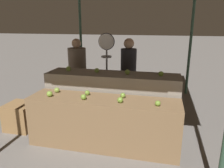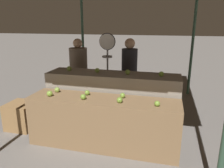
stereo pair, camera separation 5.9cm
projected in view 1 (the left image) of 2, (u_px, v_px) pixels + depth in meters
The scene contains 18 objects.
ground_plane at pixel (104, 145), 3.46m from camera, with size 60.00×60.00×0.00m, color slate.
display_counter_front at pixel (103, 123), 3.36m from camera, with size 2.29×0.55×0.78m, color olive.
display_counter_back at pixel (112, 102), 3.88m from camera, with size 2.29×0.55×1.03m, color gray.
apple_front_0 at pixel (50, 94), 3.33m from camera, with size 0.09×0.09×0.09m, color #84AD3D.
apple_front_1 at pixel (84, 97), 3.20m from camera, with size 0.08×0.08×0.08m, color #7AA338.
apple_front_2 at pixel (120, 100), 3.08m from camera, with size 0.08×0.08×0.08m, color #7AA338.
apple_front_3 at pixel (158, 103), 2.96m from camera, with size 0.08×0.08×0.08m, color #7AA338.
apple_front_4 at pixel (57, 90), 3.52m from camera, with size 0.08×0.08×0.08m, color #8EB247.
apple_front_5 at pixel (87, 93), 3.40m from camera, with size 0.08×0.08×0.08m, color #7AA338.
apple_front_6 at pixel (123, 95), 3.28m from camera, with size 0.08×0.08×0.08m, color #7AA338.
apple_back_0 at pixel (69, 69), 3.91m from camera, with size 0.09×0.09×0.09m, color #8EB247.
apple_back_1 at pixel (97, 70), 3.79m from camera, with size 0.08×0.08×0.08m, color #8EB247.
apple_back_2 at pixel (127, 72), 3.67m from camera, with size 0.09×0.09×0.09m, color #8EB247.
apple_back_3 at pixel (161, 74), 3.55m from camera, with size 0.08×0.08×0.08m, color #84AD3D.
produce_scale at pixel (106, 56), 4.26m from camera, with size 0.32×0.20×1.68m.
person_vendor_at_scale at pixel (128, 71), 4.46m from camera, with size 0.36×0.36×1.57m.
person_customer_left at pixel (77, 69), 4.84m from camera, with size 0.52×0.52×1.54m.
wooden_crate_side at pixel (21, 116), 3.95m from camera, with size 0.48×0.48×0.48m, color #9E7547.
Camera 1 is at (0.83, -2.95, 1.88)m, focal length 35.00 mm.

